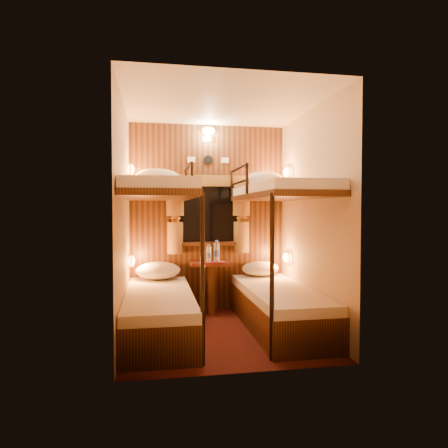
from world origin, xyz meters
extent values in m
plane|color=#36180E|center=(0.00, 0.00, 0.00)|extent=(2.10, 2.10, 0.00)
plane|color=silver|center=(0.00, 0.00, 2.40)|extent=(2.10, 2.10, 0.00)
plane|color=#C6B293|center=(0.00, 1.05, 1.20)|extent=(2.40, 0.00, 2.40)
plane|color=#C6B293|center=(0.00, -1.05, 1.20)|extent=(2.40, 0.00, 2.40)
plane|color=#C6B293|center=(-1.00, 0.00, 1.20)|extent=(0.00, 2.40, 2.40)
plane|color=#C6B293|center=(1.00, 0.00, 1.20)|extent=(0.00, 2.40, 2.40)
cube|color=black|center=(0.00, 1.04, 1.20)|extent=(2.00, 0.03, 2.40)
cube|color=black|center=(-0.65, 0.07, 0.17)|extent=(0.70, 1.90, 0.35)
cube|color=silver|center=(-0.65, 0.07, 0.40)|extent=(0.68, 1.88, 0.10)
cube|color=black|center=(-0.65, 0.07, 1.45)|extent=(0.70, 1.90, 0.06)
cube|color=silver|center=(-0.65, 0.07, 1.53)|extent=(0.68, 1.88, 0.10)
cylinder|color=black|center=(-0.30, -0.83, 0.72)|extent=(0.04, 0.04, 1.45)
cylinder|color=black|center=(-0.30, 0.95, 1.64)|extent=(0.04, 0.04, 0.32)
cylinder|color=black|center=(-0.30, 0.10, 1.64)|extent=(0.04, 0.04, 0.32)
cylinder|color=black|center=(-0.30, 0.53, 1.80)|extent=(0.04, 0.85, 0.04)
cylinder|color=black|center=(-0.30, 0.53, 1.63)|extent=(0.03, 0.85, 0.03)
cube|color=black|center=(0.65, 0.07, 0.17)|extent=(0.70, 1.90, 0.35)
cube|color=silver|center=(0.65, 0.07, 0.40)|extent=(0.68, 1.88, 0.10)
cube|color=black|center=(0.65, 0.07, 1.45)|extent=(0.70, 1.90, 0.06)
cube|color=silver|center=(0.65, 0.07, 1.53)|extent=(0.68, 1.88, 0.10)
cylinder|color=black|center=(0.30, -0.83, 0.72)|extent=(0.04, 0.04, 1.45)
cylinder|color=black|center=(0.30, 0.95, 1.64)|extent=(0.04, 0.04, 0.32)
cylinder|color=black|center=(0.30, 0.10, 1.64)|extent=(0.04, 0.04, 0.32)
cylinder|color=black|center=(0.30, 0.53, 1.80)|extent=(0.04, 0.85, 0.04)
cylinder|color=black|center=(0.30, 0.53, 1.63)|extent=(0.03, 0.85, 0.03)
cube|color=black|center=(0.00, 1.02, 1.25)|extent=(0.98, 0.02, 0.78)
cube|color=black|center=(0.00, 1.01, 1.25)|extent=(0.90, 0.01, 0.70)
cube|color=black|center=(0.00, 0.97, 0.87)|extent=(1.00, 0.12, 0.04)
cube|color=brown|center=(0.00, 0.98, 1.68)|extent=(1.10, 0.06, 0.14)
cylinder|color=brown|center=(-0.43, 0.97, 1.43)|extent=(0.22, 0.22, 0.40)
cylinder|color=brown|center=(-0.43, 0.97, 1.20)|extent=(0.11, 0.11, 0.12)
cylinder|color=brown|center=(-0.43, 0.97, 0.95)|extent=(0.20, 0.20, 0.40)
torus|color=#B27C34|center=(-0.43, 0.97, 1.20)|extent=(0.14, 0.14, 0.02)
cylinder|color=brown|center=(0.43, 0.97, 1.43)|extent=(0.22, 0.22, 0.40)
cylinder|color=brown|center=(0.43, 0.97, 1.20)|extent=(0.11, 0.11, 0.12)
cylinder|color=brown|center=(0.43, 0.97, 0.95)|extent=(0.20, 0.20, 0.40)
torus|color=#B27C34|center=(0.43, 0.97, 1.20)|extent=(0.14, 0.14, 0.02)
cylinder|color=black|center=(0.00, 1.02, 1.95)|extent=(0.12, 0.02, 0.12)
cube|color=silver|center=(-0.22, 1.02, 1.95)|extent=(0.10, 0.01, 0.07)
cube|color=silver|center=(0.22, 1.02, 1.95)|extent=(0.10, 0.01, 0.07)
cube|color=#B27C34|center=(0.00, 1.02, 2.22)|extent=(0.18, 0.01, 0.08)
ellipsoid|color=#FFCC8C|center=(0.00, 1.00, 2.32)|extent=(0.18, 0.09, 0.11)
ellipsoid|color=orange|center=(-0.96, 0.70, 0.70)|extent=(0.08, 0.20, 0.13)
torus|color=#B27C34|center=(-0.96, 0.70, 0.70)|extent=(0.02, 0.17, 0.17)
ellipsoid|color=orange|center=(-0.96, 0.70, 1.78)|extent=(0.08, 0.20, 0.13)
torus|color=#B27C34|center=(-0.96, 0.70, 1.78)|extent=(0.02, 0.17, 0.17)
ellipsoid|color=orange|center=(0.96, 0.70, 0.70)|extent=(0.08, 0.20, 0.13)
torus|color=#B27C34|center=(0.96, 0.70, 0.70)|extent=(0.02, 0.17, 0.17)
ellipsoid|color=orange|center=(0.96, 0.70, 1.78)|extent=(0.08, 0.20, 0.13)
torus|color=#B27C34|center=(0.96, 0.70, 1.78)|extent=(0.02, 0.17, 0.17)
cube|color=#572714|center=(0.00, 0.85, 0.63)|extent=(0.50, 0.34, 0.04)
cube|color=black|center=(0.00, 0.85, 0.30)|extent=(0.08, 0.30, 0.61)
cube|color=maroon|center=(0.00, 0.85, 0.65)|extent=(0.30, 0.34, 0.01)
cylinder|color=#99BFE5|center=(-0.02, 0.80, 0.75)|extent=(0.06, 0.06, 0.19)
cylinder|color=#455ED1|center=(-0.02, 0.80, 0.74)|extent=(0.07, 0.07, 0.07)
cylinder|color=#455ED1|center=(-0.02, 0.80, 0.86)|extent=(0.04, 0.04, 0.03)
cylinder|color=#99BFE5|center=(0.09, 0.87, 0.76)|extent=(0.07, 0.07, 0.23)
cylinder|color=#455ED1|center=(0.09, 0.87, 0.75)|extent=(0.08, 0.08, 0.08)
cylinder|color=#455ED1|center=(0.09, 0.87, 0.90)|extent=(0.04, 0.04, 0.03)
cube|color=silver|center=(0.14, 0.83, 0.65)|extent=(0.09, 0.07, 0.01)
cube|color=silver|center=(0.08, 0.86, 0.65)|extent=(0.09, 0.07, 0.01)
ellipsoid|color=silver|center=(-0.65, 0.80, 0.56)|extent=(0.54, 0.39, 0.21)
ellipsoid|color=silver|center=(0.65, 0.83, 0.55)|extent=(0.48, 0.34, 0.19)
ellipsoid|color=silver|center=(-0.65, 0.69, 1.69)|extent=(0.53, 0.38, 0.21)
ellipsoid|color=silver|center=(0.65, 0.68, 1.68)|extent=(0.49, 0.35, 0.19)
camera|label=1|loc=(-0.70, -4.11, 1.30)|focal=32.00mm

